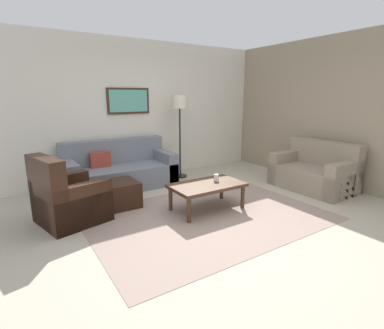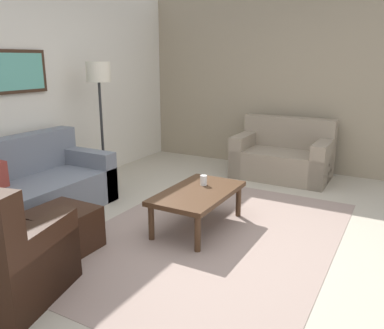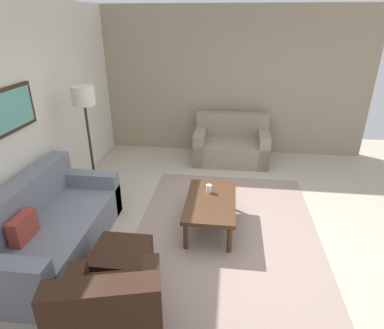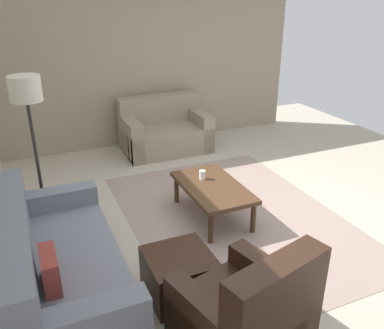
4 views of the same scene
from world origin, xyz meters
name	(u,v)px [view 2 (image 2 of 4)]	position (x,y,z in m)	size (l,w,h in m)	color
ground_plane	(210,236)	(0.00, 0.00, 0.00)	(8.00, 8.00, 0.00)	#B2A893
rear_partition	(23,88)	(0.00, 2.60, 1.40)	(6.00, 0.12, 2.80)	silver
stone_feature_panel	(297,82)	(3.00, 0.00, 1.40)	(0.12, 5.20, 2.80)	gray
area_rug	(210,236)	(0.00, 0.00, 0.00)	(3.29, 2.35, 0.01)	gray
couch_main	(20,193)	(-0.59, 2.09, 0.30)	(1.99, 0.93, 0.88)	slate
couch_loveseat	(284,157)	(2.46, -0.02, 0.30)	(0.86, 1.39, 0.88)	gray
ottoman	(62,230)	(-0.94, 1.08, 0.20)	(0.56, 0.56, 0.40)	black
coffee_table	(198,195)	(0.15, 0.22, 0.36)	(1.10, 0.64, 0.41)	#472D1C
cup	(204,180)	(0.35, 0.26, 0.46)	(0.08, 0.08, 0.11)	white
lamp_standing	(99,85)	(0.75, 2.05, 1.41)	(0.32, 0.32, 1.71)	black
framed_artwork	(15,72)	(-0.16, 2.51, 1.60)	(0.87, 0.04, 0.51)	#382316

